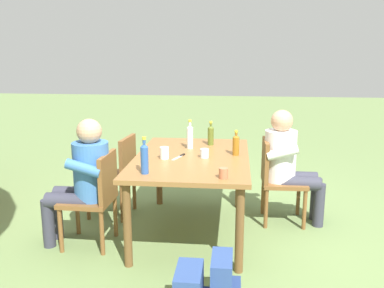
{
  "coord_description": "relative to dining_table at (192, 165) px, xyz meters",
  "views": [
    {
      "loc": [
        -3.83,
        -0.4,
        1.78
      ],
      "look_at": [
        0.0,
        0.0,
        0.89
      ],
      "focal_mm": 39.06,
      "sensor_mm": 36.0,
      "label": 1
    }
  ],
  "objects": [
    {
      "name": "dining_table",
      "position": [
        0.0,
        0.0,
        0.0
      ],
      "size": [
        1.6,
        1.07,
        0.77
      ],
      "color": "olive",
      "rests_on": "ground_plane"
    },
    {
      "name": "backpack_by_far_side",
      "position": [
        -1.27,
        -0.35,
        -0.49
      ],
      "size": [
        0.3,
        0.2,
        0.42
      ],
      "color": "#2D4784",
      "rests_on": "ground_plane"
    },
    {
      "name": "bottle_olive",
      "position": [
        0.5,
        -0.15,
        0.2
      ],
      "size": [
        0.06,
        0.06,
        0.26
      ],
      "color": "#566623",
      "rests_on": "dining_table"
    },
    {
      "name": "table_knife",
      "position": [
        -0.04,
        0.11,
        0.09
      ],
      "size": [
        0.23,
        0.1,
        0.01
      ],
      "color": "silver",
      "rests_on": "dining_table"
    },
    {
      "name": "bottle_amber",
      "position": [
        0.09,
        -0.41,
        0.19
      ],
      "size": [
        0.06,
        0.06,
        0.24
      ],
      "color": "#996019",
      "rests_on": "dining_table"
    },
    {
      "name": "person_in_plaid_shirt",
      "position": [
        0.36,
        -0.95,
        -0.03
      ],
      "size": [
        0.47,
        0.61,
        1.18
      ],
      "color": "white",
      "rests_on": "ground_plane"
    },
    {
      "name": "chair_far_right",
      "position": [
        0.35,
        0.84,
        -0.2
      ],
      "size": [
        0.48,
        0.48,
        0.87
      ],
      "color": "brown",
      "rests_on": "ground_plane"
    },
    {
      "name": "cup_white",
      "position": [
        -0.12,
        0.25,
        0.14
      ],
      "size": [
        0.08,
        0.08,
        0.11
      ],
      "primitive_type": "cylinder",
      "color": "white",
      "rests_on": "dining_table"
    },
    {
      "name": "person_in_white_shirt",
      "position": [
        -0.36,
        0.95,
        -0.03
      ],
      "size": [
        0.47,
        0.61,
        1.18
      ],
      "color": "#3D70B2",
      "rests_on": "ground_plane"
    },
    {
      "name": "chair_far_left",
      "position": [
        -0.36,
        0.84,
        -0.2
      ],
      "size": [
        0.45,
        0.45,
        0.87
      ],
      "color": "brown",
      "rests_on": "ground_plane"
    },
    {
      "name": "bottle_clear",
      "position": [
        0.31,
        0.05,
        0.22
      ],
      "size": [
        0.06,
        0.06,
        0.3
      ],
      "color": "white",
      "rests_on": "dining_table"
    },
    {
      "name": "chair_near_right",
      "position": [
        0.36,
        -0.84,
        -0.2
      ],
      "size": [
        0.45,
        0.45,
        0.87
      ],
      "color": "brown",
      "rests_on": "ground_plane"
    },
    {
      "name": "ground_plane",
      "position": [
        0.0,
        0.0,
        -0.69
      ],
      "size": [
        24.0,
        24.0,
        0.0
      ],
      "primitive_type": "plane",
      "color": "#6B844C"
    },
    {
      "name": "cup_terracotta",
      "position": [
        -0.66,
        -0.32,
        0.13
      ],
      "size": [
        0.07,
        0.07,
        0.08
      ],
      "primitive_type": "cylinder",
      "color": "#BC6B47",
      "rests_on": "dining_table"
    },
    {
      "name": "bottle_blue",
      "position": [
        -0.6,
        0.33,
        0.22
      ],
      "size": [
        0.06,
        0.06,
        0.31
      ],
      "color": "#2D56A3",
      "rests_on": "dining_table"
    },
    {
      "name": "cup_glass",
      "position": [
        -0.04,
        -0.12,
        0.13
      ],
      "size": [
        0.08,
        0.08,
        0.08
      ],
      "primitive_type": "cylinder",
      "color": "silver",
      "rests_on": "dining_table"
    }
  ]
}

